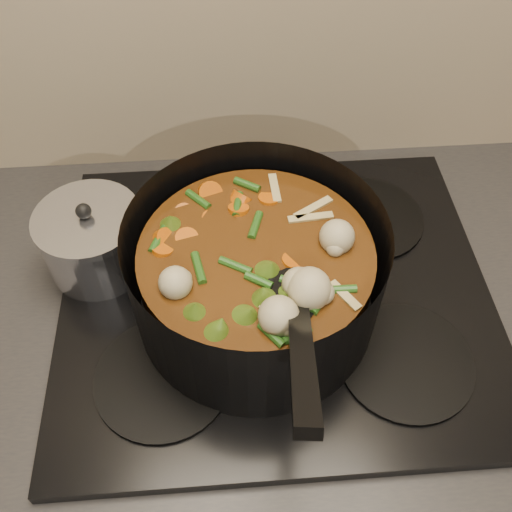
{
  "coord_description": "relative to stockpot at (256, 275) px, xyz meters",
  "views": [
    {
      "loc": [
        -0.07,
        1.45,
        1.61
      ],
      "look_at": [
        -0.03,
        1.9,
        1.05
      ],
      "focal_mm": 40.0,
      "sensor_mm": 36.0,
      "label": 1
    }
  ],
  "objects": [
    {
      "name": "counter",
      "position": [
        0.03,
        0.03,
        -0.55
      ],
      "size": [
        2.64,
        0.64,
        0.91
      ],
      "color": "brown",
      "rests_on": "ground"
    },
    {
      "name": "saucepan",
      "position": [
        -0.23,
        0.1,
        -0.03
      ],
      "size": [
        0.15,
        0.15,
        0.12
      ],
      "rotation": [
        0.0,
        0.0,
        0.12
      ],
      "color": "silver",
      "rests_on": "stovetop"
    },
    {
      "name": "stockpot",
      "position": [
        0.0,
        0.0,
        0.0
      ],
      "size": [
        0.41,
        0.49,
        0.24
      ],
      "rotation": [
        0.0,
        0.0,
        -0.3
      ],
      "color": "black",
      "rests_on": "stovetop"
    },
    {
      "name": "stovetop",
      "position": [
        0.03,
        0.03,
        -0.09
      ],
      "size": [
        0.62,
        0.54,
        0.03
      ],
      "color": "black",
      "rests_on": "counter"
    }
  ]
}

